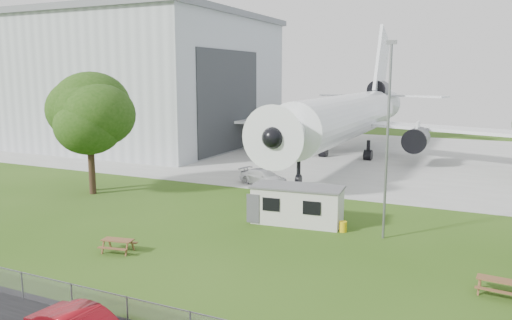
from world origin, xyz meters
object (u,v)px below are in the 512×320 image
at_px(airliner, 348,115).
at_px(picnic_east, 496,295).
at_px(site_cabin, 298,205).
at_px(picnic_west, 118,252).
at_px(hangar, 117,80).

xyz_separation_m(airliner, picnic_east, (16.60, -35.69, -5.27)).
bearing_deg(site_cabin, picnic_west, -126.92).
distance_m(airliner, picnic_west, 39.17).
bearing_deg(hangar, picnic_west, -49.82).
distance_m(site_cabin, picnic_east, 14.22).
bearing_deg(hangar, picnic_east, -34.27).
bearing_deg(hangar, airliner, -0.22).
bearing_deg(airliner, picnic_west, -94.70).
bearing_deg(airliner, site_cabin, -81.75).
height_order(site_cabin, picnic_west, site_cabin).
distance_m(hangar, picnic_west, 51.68).
height_order(hangar, picnic_east, hangar).
xyz_separation_m(hangar, site_cabin, (40.16, -29.02, -8.09)).
height_order(hangar, picnic_west, hangar).
height_order(airliner, picnic_east, airliner).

